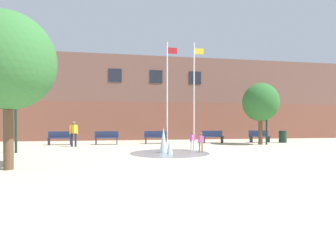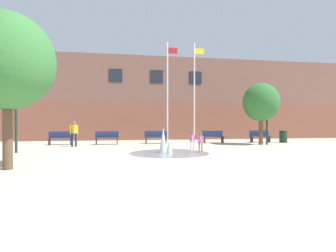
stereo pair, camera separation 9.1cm
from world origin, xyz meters
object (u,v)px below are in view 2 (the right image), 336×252
(flagpole_right, at_px, (195,90))
(trash_can, at_px, (283,137))
(park_bench_near_trashcan, at_px, (213,136))
(adult_watching, at_px, (74,132))
(child_with_pink_shirt, at_px, (201,141))
(lamp_post_right_lane, at_px, (267,109))
(street_tree_near_building, at_px, (261,102))
(park_bench_center, at_px, (107,138))
(park_bench_far_right, at_px, (260,136))
(park_bench_under_right_flagpole, at_px, (156,137))
(lamp_post_left_lane, at_px, (16,105))
(child_running, at_px, (192,140))
(street_tree_foreground, at_px, (7,61))
(flagpole_left, at_px, (168,89))

(flagpole_right, bearing_deg, trash_can, -9.68)
(park_bench_near_trashcan, distance_m, adult_watching, 9.73)
(child_with_pink_shirt, bearing_deg, adult_watching, -118.61)
(lamp_post_right_lane, xyz_separation_m, street_tree_near_building, (-0.33, 0.21, 0.47))
(park_bench_center, bearing_deg, trash_can, -2.06)
(park_bench_far_right, height_order, lamp_post_right_lane, lamp_post_right_lane)
(park_bench_near_trashcan, height_order, lamp_post_right_lane, lamp_post_right_lane)
(park_bench_under_right_flagpole, xyz_separation_m, lamp_post_left_lane, (-7.52, -4.57, 1.89))
(park_bench_center, distance_m, child_running, 6.74)
(park_bench_far_right, relative_size, lamp_post_left_lane, 0.45)
(trash_can, xyz_separation_m, street_tree_foreground, (-15.51, -8.94, 2.98))
(park_bench_far_right, relative_size, child_running, 1.62)
(lamp_post_left_lane, height_order, street_tree_near_building, street_tree_near_building)
(street_tree_near_building, bearing_deg, child_with_pink_shirt, -144.02)
(park_bench_center, distance_m, child_with_pink_shirt, 7.65)
(flagpole_left, xyz_separation_m, street_tree_foreground, (-6.86, -10.07, -0.54))
(trash_can, relative_size, street_tree_foreground, 0.18)
(flagpole_right, bearing_deg, street_tree_near_building, -32.21)
(flagpole_left, bearing_deg, park_bench_far_right, -4.99)
(park_bench_under_right_flagpole, height_order, lamp_post_left_lane, lamp_post_left_lane)
(park_bench_under_right_flagpole, bearing_deg, lamp_post_right_lane, -16.57)
(park_bench_under_right_flagpole, xyz_separation_m, park_bench_near_trashcan, (4.28, 0.00, 0.00))
(park_bench_near_trashcan, xyz_separation_m, flagpole_left, (-3.31, 0.53, 3.50))
(park_bench_far_right, distance_m, flagpole_left, 7.86)
(child_with_pink_shirt, bearing_deg, child_running, -169.33)
(park_bench_near_trashcan, bearing_deg, park_bench_under_right_flagpole, -179.95)
(park_bench_center, bearing_deg, lamp_post_left_lane, -132.73)
(park_bench_far_right, bearing_deg, flagpole_left, 175.01)
(park_bench_center, height_order, street_tree_foreground, street_tree_foreground)
(child_running, bearing_deg, street_tree_foreground, 0.03)
(lamp_post_right_lane, relative_size, trash_can, 4.09)
(park_bench_under_right_flagpole, bearing_deg, lamp_post_left_lane, -148.73)
(flagpole_left, bearing_deg, park_bench_near_trashcan, -9.13)
(park_bench_far_right, bearing_deg, street_tree_foreground, -145.73)
(park_bench_far_right, height_order, child_with_pink_shirt, child_with_pink_shirt)
(child_with_pink_shirt, xyz_separation_m, lamp_post_left_lane, (-9.06, 1.37, 1.79))
(park_bench_center, bearing_deg, lamp_post_right_lane, -10.87)
(lamp_post_left_lane, bearing_deg, flagpole_right, 25.84)
(adult_watching, relative_size, street_tree_near_building, 0.38)
(park_bench_under_right_flagpole, bearing_deg, adult_watching, -163.77)
(street_tree_foreground, bearing_deg, lamp_post_left_lane, 108.07)
(child_with_pink_shirt, bearing_deg, trash_can, 127.57)
(child_with_pink_shirt, xyz_separation_m, street_tree_near_building, (5.46, 3.97, 2.32))
(park_bench_center, relative_size, adult_watching, 1.01)
(park_bench_near_trashcan, relative_size, lamp_post_left_lane, 0.45)
(lamp_post_left_lane, bearing_deg, child_running, -1.62)
(park_bench_near_trashcan, height_order, trash_can, park_bench_near_trashcan)
(park_bench_center, height_order, park_bench_far_right, same)
(trash_can, relative_size, street_tree_near_building, 0.21)
(child_with_pink_shirt, bearing_deg, park_bench_far_right, 136.35)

